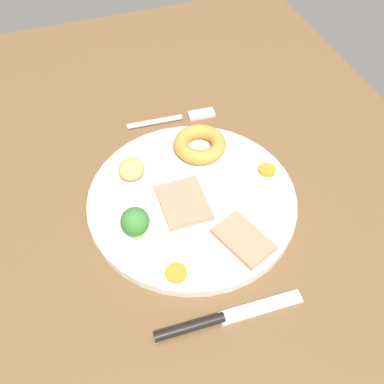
{
  "coord_description": "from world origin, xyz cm",
  "views": [
    {
      "loc": [
        32.72,
        -11.29,
        53.02
      ],
      "look_at": [
        -3.8,
        1.6,
        6.0
      ],
      "focal_mm": 40.47,
      "sensor_mm": 36.0,
      "label": 1
    }
  ],
  "objects_px": {
    "carrot_coin_back": "(267,170)",
    "yorkshire_pudding": "(200,144)",
    "meat_slice_under": "(244,239)",
    "knife": "(216,320)",
    "carrot_coin_front": "(176,273)",
    "roast_potato_left": "(132,169)",
    "dinner_plate": "(192,199)",
    "meat_slice_main": "(185,202)",
    "fork": "(174,119)",
    "broccoli_floret": "(135,221)"
  },
  "relations": [
    {
      "from": "dinner_plate",
      "to": "broccoli_floret",
      "type": "xyz_separation_m",
      "value": [
        0.04,
        -0.09,
        0.04
      ]
    },
    {
      "from": "carrot_coin_back",
      "to": "roast_potato_left",
      "type": "bearing_deg",
      "value": -106.74
    },
    {
      "from": "fork",
      "to": "knife",
      "type": "bearing_deg",
      "value": -96.04
    },
    {
      "from": "roast_potato_left",
      "to": "knife",
      "type": "relative_size",
      "value": 0.21
    },
    {
      "from": "carrot_coin_front",
      "to": "dinner_plate",
      "type": "bearing_deg",
      "value": 151.57
    },
    {
      "from": "dinner_plate",
      "to": "roast_potato_left",
      "type": "height_order",
      "value": "roast_potato_left"
    },
    {
      "from": "roast_potato_left",
      "to": "fork",
      "type": "height_order",
      "value": "roast_potato_left"
    },
    {
      "from": "broccoli_floret",
      "to": "knife",
      "type": "relative_size",
      "value": 0.27
    },
    {
      "from": "yorkshire_pudding",
      "to": "broccoli_floret",
      "type": "relative_size",
      "value": 1.62
    },
    {
      "from": "yorkshire_pudding",
      "to": "fork",
      "type": "distance_m",
      "value": 0.1
    },
    {
      "from": "dinner_plate",
      "to": "yorkshire_pudding",
      "type": "relative_size",
      "value": 3.68
    },
    {
      "from": "meat_slice_main",
      "to": "carrot_coin_back",
      "type": "bearing_deg",
      "value": 97.4
    },
    {
      "from": "roast_potato_left",
      "to": "carrot_coin_back",
      "type": "relative_size",
      "value": 1.55
    },
    {
      "from": "roast_potato_left",
      "to": "carrot_coin_front",
      "type": "distance_m",
      "value": 0.18
    },
    {
      "from": "meat_slice_under",
      "to": "fork",
      "type": "bearing_deg",
      "value": -178.43
    },
    {
      "from": "roast_potato_left",
      "to": "meat_slice_under",
      "type": "bearing_deg",
      "value": 34.19
    },
    {
      "from": "yorkshire_pudding",
      "to": "carrot_coin_front",
      "type": "xyz_separation_m",
      "value": [
        0.2,
        -0.1,
        -0.01
      ]
    },
    {
      "from": "fork",
      "to": "carrot_coin_back",
      "type": "bearing_deg",
      "value": -57.98
    },
    {
      "from": "yorkshire_pudding",
      "to": "knife",
      "type": "height_order",
      "value": "yorkshire_pudding"
    },
    {
      "from": "carrot_coin_back",
      "to": "knife",
      "type": "bearing_deg",
      "value": -39.51
    },
    {
      "from": "meat_slice_under",
      "to": "carrot_coin_front",
      "type": "height_order",
      "value": "meat_slice_under"
    },
    {
      "from": "knife",
      "to": "dinner_plate",
      "type": "bearing_deg",
      "value": 82.23
    },
    {
      "from": "fork",
      "to": "carrot_coin_front",
      "type": "bearing_deg",
      "value": -103.39
    },
    {
      "from": "yorkshire_pudding",
      "to": "knife",
      "type": "distance_m",
      "value": 0.28
    },
    {
      "from": "carrot_coin_back",
      "to": "broccoli_floret",
      "type": "xyz_separation_m",
      "value": [
        0.04,
        -0.21,
        0.03
      ]
    },
    {
      "from": "carrot_coin_front",
      "to": "carrot_coin_back",
      "type": "relative_size",
      "value": 1.06
    },
    {
      "from": "roast_potato_left",
      "to": "carrot_coin_back",
      "type": "xyz_separation_m",
      "value": [
        0.06,
        0.19,
        -0.01
      ]
    },
    {
      "from": "meat_slice_main",
      "to": "broccoli_floret",
      "type": "bearing_deg",
      "value": -70.84
    },
    {
      "from": "dinner_plate",
      "to": "meat_slice_main",
      "type": "height_order",
      "value": "meat_slice_main"
    },
    {
      "from": "roast_potato_left",
      "to": "dinner_plate",
      "type": "bearing_deg",
      "value": 46.65
    },
    {
      "from": "carrot_coin_front",
      "to": "roast_potato_left",
      "type": "bearing_deg",
      "value": -176.61
    },
    {
      "from": "yorkshire_pudding",
      "to": "roast_potato_left",
      "type": "relative_size",
      "value": 2.06
    },
    {
      "from": "meat_slice_under",
      "to": "yorkshire_pudding",
      "type": "height_order",
      "value": "yorkshire_pudding"
    },
    {
      "from": "dinner_plate",
      "to": "roast_potato_left",
      "type": "distance_m",
      "value": 0.1
    },
    {
      "from": "carrot_coin_front",
      "to": "fork",
      "type": "xyz_separation_m",
      "value": [
        -0.29,
        0.09,
        -0.01
      ]
    },
    {
      "from": "fork",
      "to": "meat_slice_under",
      "type": "bearing_deg",
      "value": -84.43
    },
    {
      "from": "meat_slice_under",
      "to": "carrot_coin_back",
      "type": "relative_size",
      "value": 3.0
    },
    {
      "from": "roast_potato_left",
      "to": "broccoli_floret",
      "type": "height_order",
      "value": "broccoli_floret"
    },
    {
      "from": "fork",
      "to": "knife",
      "type": "xyz_separation_m",
      "value": [
        0.36,
        -0.06,
        0.0
      ]
    },
    {
      "from": "carrot_coin_back",
      "to": "yorkshire_pudding",
      "type": "bearing_deg",
      "value": -134.21
    },
    {
      "from": "dinner_plate",
      "to": "yorkshire_pudding",
      "type": "bearing_deg",
      "value": 153.19
    },
    {
      "from": "roast_potato_left",
      "to": "broccoli_floret",
      "type": "xyz_separation_m",
      "value": [
        0.1,
        -0.02,
        0.01
      ]
    },
    {
      "from": "dinner_plate",
      "to": "broccoli_floret",
      "type": "distance_m",
      "value": 0.1
    },
    {
      "from": "meat_slice_under",
      "to": "fork",
      "type": "distance_m",
      "value": 0.27
    },
    {
      "from": "meat_slice_under",
      "to": "yorkshire_pudding",
      "type": "relative_size",
      "value": 0.94
    },
    {
      "from": "dinner_plate",
      "to": "roast_potato_left",
      "type": "relative_size",
      "value": 7.59
    },
    {
      "from": "broccoli_floret",
      "to": "yorkshire_pudding",
      "type": "bearing_deg",
      "value": 132.18
    },
    {
      "from": "fork",
      "to": "knife",
      "type": "height_order",
      "value": "knife"
    },
    {
      "from": "meat_slice_under",
      "to": "knife",
      "type": "bearing_deg",
      "value": -39.85
    },
    {
      "from": "roast_potato_left",
      "to": "carrot_coin_front",
      "type": "height_order",
      "value": "roast_potato_left"
    }
  ]
}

